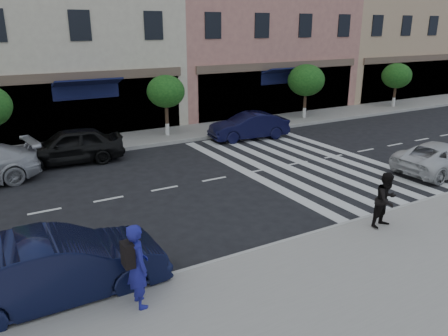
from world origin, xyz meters
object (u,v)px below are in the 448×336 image
Objects in this scene: car_far_mid at (70,146)px; car_far_right at (249,126)px; walker at (386,200)px; photographer at (138,266)px; car_near_mid at (57,268)px; car_near_right at (443,157)px.

car_far_right is (8.72, -0.25, -0.08)m from car_far_mid.
car_far_right is at bearing 70.77° from walker.
walker is (7.12, 0.06, -0.10)m from photographer.
car_near_mid is 1.12× the size of car_far_right.
car_near_mid is (-1.32, 1.22, -0.28)m from photographer.
photographer reaches higher than car_near_mid.
car_near_right is at bearing -85.03° from car_near_mid.
photographer is 0.39× the size of car_near_mid.
photographer is 1.83m from car_near_mid.
car_far_mid is 8.72m from car_far_right.
walker is 8.53m from car_near_mid.
photographer is 13.50m from car_near_right.
car_far_mid reaches higher than car_far_right.
car_near_right is (14.58, 1.30, -0.15)m from car_near_mid.
car_far_right is (9.61, 10.76, -0.36)m from photographer.
walker reaches higher than car_far_mid.
car_near_mid is at bearing 166.00° from walker.
photographer is 7.12m from walker.
car_near_right is 15.00m from car_far_mid.
photographer reaches higher than car_far_mid.
walker reaches higher than car_near_right.
car_far_mid reaches higher than car_near_right.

